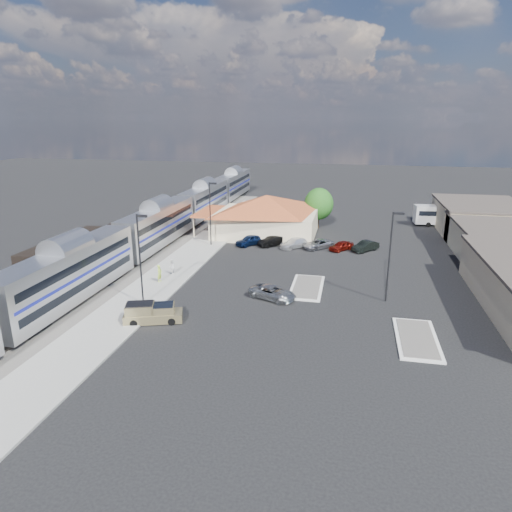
% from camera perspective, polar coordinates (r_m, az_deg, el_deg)
% --- Properties ---
extents(ground, '(280.00, 280.00, 0.00)m').
position_cam_1_polar(ground, '(47.71, 1.33, -4.51)').
color(ground, black).
rests_on(ground, ground).
extents(railbed, '(16.00, 100.00, 0.12)m').
position_cam_1_polar(railbed, '(61.76, -16.76, -0.16)').
color(railbed, '#4C4944').
rests_on(railbed, ground).
extents(platform, '(5.50, 92.00, 0.18)m').
position_cam_1_polar(platform, '(56.30, -9.62, -1.27)').
color(platform, gray).
rests_on(platform, ground).
extents(passenger_train, '(3.00, 104.00, 5.55)m').
position_cam_1_polar(passenger_train, '(65.08, -12.09, 3.61)').
color(passenger_train, silver).
rests_on(passenger_train, ground).
extents(freight_cars, '(2.80, 46.00, 4.00)m').
position_cam_1_polar(freight_cars, '(57.45, -22.61, -0.07)').
color(freight_cars, black).
rests_on(freight_cars, ground).
extents(station_depot, '(18.35, 12.24, 6.20)m').
position_cam_1_polar(station_depot, '(70.31, 1.28, 5.17)').
color(station_depot, beige).
rests_on(station_depot, ground).
extents(traffic_island_south, '(3.30, 7.50, 0.21)m').
position_cam_1_polar(traffic_island_south, '(49.02, 6.38, -3.89)').
color(traffic_island_south, silver).
rests_on(traffic_island_south, ground).
extents(traffic_island_north, '(3.30, 7.50, 0.21)m').
position_cam_1_polar(traffic_island_north, '(40.11, 19.46, -9.71)').
color(traffic_island_north, silver).
rests_on(traffic_island_north, ground).
extents(lamp_plat_s, '(1.08, 0.25, 9.00)m').
position_cam_1_polar(lamp_plat_s, '(43.86, -14.25, 0.39)').
color(lamp_plat_s, black).
rests_on(lamp_plat_s, ground).
extents(lamp_plat_n, '(1.08, 0.25, 9.00)m').
position_cam_1_polar(lamp_plat_n, '(63.77, -5.69, 5.90)').
color(lamp_plat_n, black).
rests_on(lamp_plat_n, ground).
extents(lamp_lot, '(1.08, 0.25, 9.00)m').
position_cam_1_polar(lamp_lot, '(45.51, 16.53, 0.80)').
color(lamp_lot, black).
rests_on(lamp_lot, ground).
extents(tree_depot, '(4.71, 4.71, 6.63)m').
position_cam_1_polar(tree_depot, '(75.06, 7.86, 6.46)').
color(tree_depot, '#382314').
rests_on(tree_depot, ground).
extents(pickup_truck, '(5.39, 3.37, 1.75)m').
position_cam_1_polar(pickup_truck, '(41.65, -12.72, -7.00)').
color(pickup_truck, '#978A5D').
rests_on(pickup_truck, ground).
extents(suv, '(5.33, 3.95, 1.34)m').
position_cam_1_polar(suv, '(45.72, 2.09, -4.59)').
color(suv, '#979B9E').
rests_on(suv, ground).
extents(coach_bus, '(10.86, 3.37, 3.43)m').
position_cam_1_polar(coach_bus, '(82.73, 22.83, 4.81)').
color(coach_bus, silver).
rests_on(coach_bus, ground).
extents(person_a, '(0.53, 0.75, 1.92)m').
position_cam_1_polar(person_a, '(50.88, -11.97, -2.14)').
color(person_a, '#ABCE40').
rests_on(person_a, platform).
extents(person_b, '(0.80, 0.95, 1.73)m').
position_cam_1_polar(person_b, '(53.11, -10.52, -1.35)').
color(person_b, white).
rests_on(person_b, platform).
extents(parked_car_a, '(4.21, 4.51, 1.50)m').
position_cam_1_polar(parked_car_a, '(64.80, -0.75, 2.00)').
color(parked_car_a, '#0D1C41').
rests_on(parked_car_a, ground).
extents(parked_car_b, '(4.22, 4.11, 1.44)m').
position_cam_1_polar(parked_car_b, '(64.49, 2.09, 1.88)').
color(parked_car_b, black).
rests_on(parked_car_b, ground).
extents(parked_car_c, '(4.71, 4.74, 1.38)m').
position_cam_1_polar(parked_car_c, '(63.77, 4.88, 1.63)').
color(parked_car_c, silver).
rests_on(parked_car_c, ground).
extents(parked_car_d, '(4.77, 4.70, 1.27)m').
position_cam_1_polar(parked_car_d, '(63.79, 7.76, 1.49)').
color(parked_car_d, gray).
rests_on(parked_car_d, ground).
extents(parked_car_e, '(3.67, 3.89, 1.30)m').
position_cam_1_polar(parked_car_e, '(63.37, 10.63, 1.26)').
color(parked_car_e, maroon).
rests_on(parked_car_e, ground).
extents(parked_car_f, '(3.88, 4.17, 1.39)m').
position_cam_1_polar(parked_car_f, '(63.69, 13.51, 1.20)').
color(parked_car_f, black).
rests_on(parked_car_f, ground).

